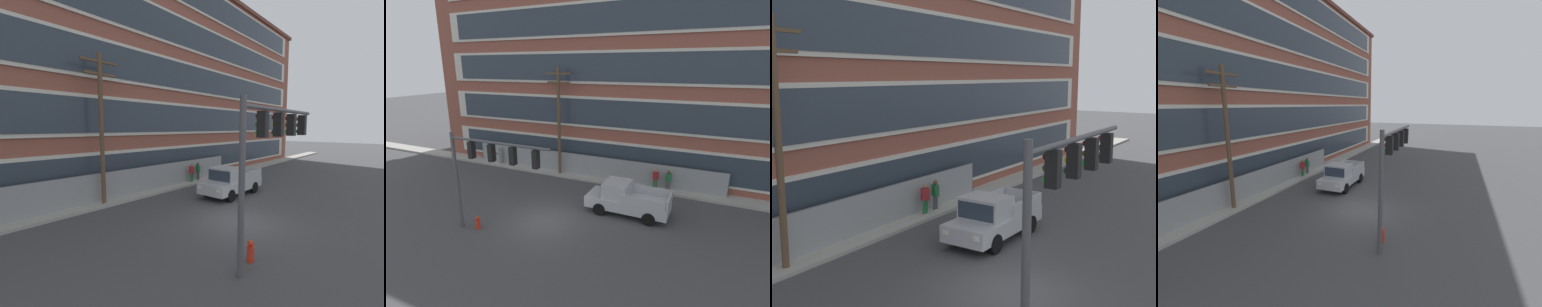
# 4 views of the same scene
# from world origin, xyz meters

# --- Properties ---
(ground_plane) EXTENTS (160.00, 160.00, 0.00)m
(ground_plane) POSITION_xyz_m (0.00, 0.00, 0.00)
(ground_plane) COLOR #424244
(sidewalk_building_side) EXTENTS (80.00, 1.60, 0.16)m
(sidewalk_building_side) POSITION_xyz_m (0.00, 7.83, 0.08)
(sidewalk_building_side) COLOR #9E9B93
(sidewalk_building_side) RESTS_ON ground
(brick_mill_building) EXTENTS (45.40, 12.23, 17.99)m
(brick_mill_building) POSITION_xyz_m (5.81, 14.45, 9.00)
(brick_mill_building) COLOR brown
(brick_mill_building) RESTS_ON ground
(chain_link_fence) EXTENTS (21.98, 0.06, 1.95)m
(chain_link_fence) POSITION_xyz_m (-0.92, 8.05, 0.99)
(chain_link_fence) COLOR gray
(chain_link_fence) RESTS_ON ground
(traffic_signal_mast) EXTENTS (6.19, 0.43, 5.68)m
(traffic_signal_mast) POSITION_xyz_m (-2.00, -2.50, 4.27)
(traffic_signal_mast) COLOR #4C4C51
(traffic_signal_mast) RESTS_ON ground
(pickup_truck_silver) EXTENTS (5.24, 2.16, 2.03)m
(pickup_truck_silver) POSITION_xyz_m (4.09, 3.13, 0.95)
(pickup_truck_silver) COLOR #B2B5BA
(pickup_truck_silver) RESTS_ON ground
(utility_pole_near_corner) EXTENTS (2.29, 0.26, 9.01)m
(utility_pole_near_corner) POSITION_xyz_m (-3.04, 7.59, 4.95)
(utility_pole_near_corner) COLOR brown
(utility_pole_near_corner) RESTS_ON ground
(pedestrian_near_cabinet) EXTENTS (0.46, 0.43, 1.69)m
(pedestrian_near_cabinet) POSITION_xyz_m (5.09, 7.63, 0.97)
(pedestrian_near_cabinet) COLOR #236B38
(pedestrian_near_cabinet) RESTS_ON ground
(pedestrian_by_fence) EXTENTS (0.39, 0.46, 1.69)m
(pedestrian_by_fence) POSITION_xyz_m (6.03, 7.70, 0.97)
(pedestrian_by_fence) COLOR #4C4C51
(pedestrian_by_fence) RESTS_ON ground
(fire_hydrant) EXTENTS (0.24, 0.24, 0.78)m
(fire_hydrant) POSITION_xyz_m (-3.13, -2.32, 0.38)
(fire_hydrant) COLOR red
(fire_hydrant) RESTS_ON ground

